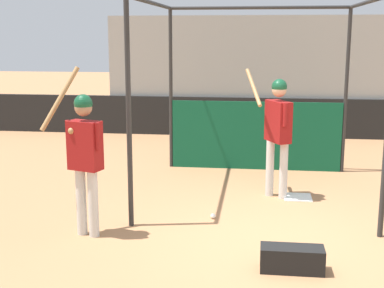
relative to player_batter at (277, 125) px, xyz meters
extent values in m
plane|color=#A8754C|center=(-0.14, -1.92, -1.17)|extent=(60.00, 60.00, 0.00)
cube|color=black|center=(-0.14, 5.23, -0.67)|extent=(24.00, 0.12, 1.00)
cube|color=#9E9E99|center=(-0.14, 7.29, 0.35)|extent=(8.15, 4.00, 3.05)
cube|color=navy|center=(-3.44, 5.69, -0.12)|extent=(0.45, 0.40, 0.10)
cube|color=navy|center=(-3.44, 5.87, 0.11)|extent=(0.45, 0.06, 0.40)
cube|color=navy|center=(-2.89, 5.69, -0.12)|extent=(0.45, 0.40, 0.10)
cube|color=navy|center=(-2.89, 5.87, 0.11)|extent=(0.45, 0.06, 0.40)
cube|color=navy|center=(-2.34, 5.69, -0.12)|extent=(0.45, 0.40, 0.10)
cube|color=navy|center=(-2.34, 5.87, 0.11)|extent=(0.45, 0.06, 0.40)
cube|color=navy|center=(-1.79, 5.69, -0.12)|extent=(0.45, 0.40, 0.10)
cube|color=navy|center=(-1.79, 5.87, 0.11)|extent=(0.45, 0.06, 0.40)
cube|color=navy|center=(-1.24, 5.69, -0.12)|extent=(0.45, 0.40, 0.10)
cube|color=navy|center=(-1.24, 5.87, 0.11)|extent=(0.45, 0.06, 0.40)
cube|color=navy|center=(-0.69, 5.69, -0.12)|extent=(0.45, 0.40, 0.10)
cube|color=navy|center=(-0.69, 5.87, 0.11)|extent=(0.45, 0.06, 0.40)
cube|color=navy|center=(-0.14, 5.69, -0.12)|extent=(0.45, 0.40, 0.10)
cube|color=navy|center=(-0.14, 5.87, 0.11)|extent=(0.45, 0.06, 0.40)
cube|color=navy|center=(0.41, 5.69, -0.12)|extent=(0.45, 0.40, 0.10)
cube|color=navy|center=(0.41, 5.87, 0.11)|extent=(0.45, 0.06, 0.40)
cube|color=navy|center=(0.96, 5.69, -0.12)|extent=(0.45, 0.40, 0.10)
cube|color=navy|center=(0.96, 5.87, 0.11)|extent=(0.45, 0.06, 0.40)
cube|color=navy|center=(1.51, 5.69, -0.12)|extent=(0.45, 0.40, 0.10)
cube|color=navy|center=(1.51, 5.87, 0.11)|extent=(0.45, 0.06, 0.40)
cube|color=navy|center=(2.06, 5.69, -0.12)|extent=(0.45, 0.40, 0.10)
cube|color=navy|center=(2.06, 5.87, 0.11)|extent=(0.45, 0.06, 0.40)
cube|color=navy|center=(2.61, 5.69, -0.12)|extent=(0.45, 0.40, 0.10)
cube|color=navy|center=(2.61, 5.87, 0.11)|extent=(0.45, 0.06, 0.40)
cube|color=navy|center=(-3.44, 6.49, 0.28)|extent=(0.45, 0.40, 0.10)
cube|color=navy|center=(-3.44, 6.67, 0.51)|extent=(0.45, 0.06, 0.40)
cube|color=navy|center=(-2.89, 6.49, 0.28)|extent=(0.45, 0.40, 0.10)
cube|color=navy|center=(-2.89, 6.67, 0.51)|extent=(0.45, 0.06, 0.40)
cube|color=navy|center=(-2.34, 6.49, 0.28)|extent=(0.45, 0.40, 0.10)
cube|color=navy|center=(-2.34, 6.67, 0.51)|extent=(0.45, 0.06, 0.40)
cube|color=navy|center=(-1.79, 6.49, 0.28)|extent=(0.45, 0.40, 0.10)
cube|color=navy|center=(-1.79, 6.67, 0.51)|extent=(0.45, 0.06, 0.40)
cube|color=navy|center=(-1.24, 6.49, 0.28)|extent=(0.45, 0.40, 0.10)
cube|color=navy|center=(-1.24, 6.67, 0.51)|extent=(0.45, 0.06, 0.40)
cube|color=navy|center=(-0.69, 6.49, 0.28)|extent=(0.45, 0.40, 0.10)
cube|color=navy|center=(-0.69, 6.67, 0.51)|extent=(0.45, 0.06, 0.40)
cube|color=navy|center=(-0.14, 6.49, 0.28)|extent=(0.45, 0.40, 0.10)
cube|color=navy|center=(-0.14, 6.67, 0.51)|extent=(0.45, 0.06, 0.40)
cube|color=navy|center=(0.41, 6.49, 0.28)|extent=(0.45, 0.40, 0.10)
cube|color=navy|center=(0.41, 6.67, 0.51)|extent=(0.45, 0.06, 0.40)
cube|color=navy|center=(0.96, 6.49, 0.28)|extent=(0.45, 0.40, 0.10)
cube|color=navy|center=(0.96, 6.67, 0.51)|extent=(0.45, 0.06, 0.40)
cube|color=navy|center=(1.51, 6.49, 0.28)|extent=(0.45, 0.40, 0.10)
cube|color=navy|center=(1.51, 6.67, 0.51)|extent=(0.45, 0.06, 0.40)
cube|color=navy|center=(2.06, 6.49, 0.28)|extent=(0.45, 0.40, 0.10)
cube|color=navy|center=(2.06, 6.67, 0.51)|extent=(0.45, 0.06, 0.40)
cube|color=navy|center=(2.61, 6.49, 0.28)|extent=(0.45, 0.40, 0.10)
cube|color=navy|center=(2.61, 6.67, 0.51)|extent=(0.45, 0.06, 0.40)
cube|color=navy|center=(-3.44, 7.29, 0.68)|extent=(0.45, 0.40, 0.10)
cube|color=navy|center=(-3.44, 7.47, 0.91)|extent=(0.45, 0.06, 0.40)
cube|color=navy|center=(-2.89, 7.29, 0.68)|extent=(0.45, 0.40, 0.10)
cube|color=navy|center=(-2.89, 7.47, 0.91)|extent=(0.45, 0.06, 0.40)
cube|color=navy|center=(-2.34, 7.29, 0.68)|extent=(0.45, 0.40, 0.10)
cube|color=navy|center=(-2.34, 7.47, 0.91)|extent=(0.45, 0.06, 0.40)
cube|color=navy|center=(-1.79, 7.29, 0.68)|extent=(0.45, 0.40, 0.10)
cube|color=navy|center=(-1.79, 7.47, 0.91)|extent=(0.45, 0.06, 0.40)
cube|color=navy|center=(-1.24, 7.29, 0.68)|extent=(0.45, 0.40, 0.10)
cube|color=navy|center=(-1.24, 7.47, 0.91)|extent=(0.45, 0.06, 0.40)
cube|color=navy|center=(-0.69, 7.29, 0.68)|extent=(0.45, 0.40, 0.10)
cube|color=navy|center=(-0.69, 7.47, 0.91)|extent=(0.45, 0.06, 0.40)
cube|color=navy|center=(-0.14, 7.29, 0.68)|extent=(0.45, 0.40, 0.10)
cube|color=navy|center=(-0.14, 7.47, 0.91)|extent=(0.45, 0.06, 0.40)
cube|color=navy|center=(0.41, 7.29, 0.68)|extent=(0.45, 0.40, 0.10)
cube|color=navy|center=(0.41, 7.47, 0.91)|extent=(0.45, 0.06, 0.40)
cube|color=navy|center=(0.96, 7.29, 0.68)|extent=(0.45, 0.40, 0.10)
cube|color=navy|center=(0.96, 7.47, 0.91)|extent=(0.45, 0.06, 0.40)
cube|color=navy|center=(1.51, 7.29, 0.68)|extent=(0.45, 0.40, 0.10)
cube|color=navy|center=(1.51, 7.47, 0.91)|extent=(0.45, 0.06, 0.40)
cube|color=navy|center=(2.06, 7.29, 0.68)|extent=(0.45, 0.40, 0.10)
cube|color=navy|center=(2.06, 7.47, 0.91)|extent=(0.45, 0.06, 0.40)
cube|color=navy|center=(2.61, 7.29, 0.68)|extent=(0.45, 0.40, 0.10)
cube|color=navy|center=(2.61, 7.47, 0.91)|extent=(0.45, 0.06, 0.40)
cube|color=navy|center=(3.16, 7.29, 0.68)|extent=(0.45, 0.40, 0.10)
cube|color=navy|center=(3.16, 7.47, 0.91)|extent=(0.45, 0.06, 0.40)
cube|color=navy|center=(-3.44, 8.09, 1.08)|extent=(0.45, 0.40, 0.10)
cube|color=navy|center=(-3.44, 8.27, 1.31)|extent=(0.45, 0.06, 0.40)
cube|color=navy|center=(-2.89, 8.09, 1.08)|extent=(0.45, 0.40, 0.10)
cube|color=navy|center=(-2.89, 8.27, 1.31)|extent=(0.45, 0.06, 0.40)
cube|color=navy|center=(-2.34, 8.09, 1.08)|extent=(0.45, 0.40, 0.10)
cube|color=navy|center=(-2.34, 8.27, 1.31)|extent=(0.45, 0.06, 0.40)
cube|color=navy|center=(-1.79, 8.09, 1.08)|extent=(0.45, 0.40, 0.10)
cube|color=navy|center=(-1.79, 8.27, 1.31)|extent=(0.45, 0.06, 0.40)
cube|color=navy|center=(-1.24, 8.09, 1.08)|extent=(0.45, 0.40, 0.10)
cube|color=navy|center=(-1.24, 8.27, 1.31)|extent=(0.45, 0.06, 0.40)
cube|color=navy|center=(-0.69, 8.09, 1.08)|extent=(0.45, 0.40, 0.10)
cube|color=navy|center=(-0.69, 8.27, 1.31)|extent=(0.45, 0.06, 0.40)
cube|color=navy|center=(-0.14, 8.09, 1.08)|extent=(0.45, 0.40, 0.10)
cube|color=navy|center=(-0.14, 8.27, 1.31)|extent=(0.45, 0.06, 0.40)
cube|color=navy|center=(0.41, 8.09, 1.08)|extent=(0.45, 0.40, 0.10)
cube|color=navy|center=(0.41, 8.27, 1.31)|extent=(0.45, 0.06, 0.40)
cube|color=navy|center=(0.96, 8.09, 1.08)|extent=(0.45, 0.40, 0.10)
cube|color=navy|center=(0.96, 8.27, 1.31)|extent=(0.45, 0.06, 0.40)
cube|color=navy|center=(1.51, 8.09, 1.08)|extent=(0.45, 0.40, 0.10)
cube|color=navy|center=(1.51, 8.27, 1.31)|extent=(0.45, 0.06, 0.40)
cube|color=navy|center=(2.06, 8.09, 1.08)|extent=(0.45, 0.40, 0.10)
cube|color=navy|center=(2.06, 8.27, 1.31)|extent=(0.45, 0.06, 0.40)
cube|color=navy|center=(2.61, 8.09, 1.08)|extent=(0.45, 0.40, 0.10)
cube|color=navy|center=(2.61, 8.27, 1.31)|extent=(0.45, 0.06, 0.40)
cube|color=navy|center=(3.16, 8.09, 1.08)|extent=(0.45, 0.40, 0.10)
cube|color=navy|center=(3.16, 8.27, 1.31)|extent=(0.45, 0.06, 0.40)
cube|color=navy|center=(-3.44, 8.89, 1.48)|extent=(0.45, 0.40, 0.10)
cube|color=navy|center=(-3.44, 9.07, 1.71)|extent=(0.45, 0.06, 0.40)
cube|color=navy|center=(-2.89, 8.89, 1.48)|extent=(0.45, 0.40, 0.10)
cube|color=navy|center=(-2.89, 9.07, 1.71)|extent=(0.45, 0.06, 0.40)
cube|color=navy|center=(-2.34, 8.89, 1.48)|extent=(0.45, 0.40, 0.10)
cube|color=navy|center=(-2.34, 9.07, 1.71)|extent=(0.45, 0.06, 0.40)
cube|color=navy|center=(-1.79, 8.89, 1.48)|extent=(0.45, 0.40, 0.10)
cube|color=navy|center=(-1.79, 9.07, 1.71)|extent=(0.45, 0.06, 0.40)
cube|color=navy|center=(-1.24, 8.89, 1.48)|extent=(0.45, 0.40, 0.10)
cube|color=navy|center=(-1.24, 9.07, 1.71)|extent=(0.45, 0.06, 0.40)
cube|color=navy|center=(-0.69, 8.89, 1.48)|extent=(0.45, 0.40, 0.10)
cube|color=navy|center=(-0.69, 9.07, 1.71)|extent=(0.45, 0.06, 0.40)
cube|color=navy|center=(-0.14, 8.89, 1.48)|extent=(0.45, 0.40, 0.10)
cube|color=navy|center=(-0.14, 9.07, 1.71)|extent=(0.45, 0.06, 0.40)
cube|color=navy|center=(0.41, 8.89, 1.48)|extent=(0.45, 0.40, 0.10)
cube|color=navy|center=(0.41, 9.07, 1.71)|extent=(0.45, 0.06, 0.40)
cube|color=navy|center=(0.96, 8.89, 1.48)|extent=(0.45, 0.40, 0.10)
cube|color=navy|center=(0.96, 9.07, 1.71)|extent=(0.45, 0.06, 0.40)
cube|color=navy|center=(1.51, 8.89, 1.48)|extent=(0.45, 0.40, 0.10)
cube|color=navy|center=(1.51, 9.07, 1.71)|extent=(0.45, 0.06, 0.40)
cube|color=navy|center=(2.06, 8.89, 1.48)|extent=(0.45, 0.40, 0.10)
cube|color=navy|center=(2.06, 9.07, 1.71)|extent=(0.45, 0.06, 0.40)
cube|color=navy|center=(2.61, 8.89, 1.48)|extent=(0.45, 0.40, 0.10)
cube|color=navy|center=(2.61, 9.07, 1.71)|extent=(0.45, 0.06, 0.40)
cube|color=navy|center=(3.16, 8.89, 1.48)|extent=(0.45, 0.40, 0.10)
cube|color=navy|center=(3.16, 9.07, 1.71)|extent=(0.45, 0.06, 0.40)
cylinder|color=#282828|center=(-2.00, -1.59, 0.36)|extent=(0.07, 0.07, 3.06)
cylinder|color=#282828|center=(-2.00, 1.80, 0.36)|extent=(0.07, 0.07, 3.06)
cylinder|color=#282828|center=(1.31, 1.80, 0.36)|extent=(0.07, 0.07, 3.06)
cylinder|color=#282828|center=(-2.00, 0.11, 1.89)|extent=(0.06, 3.39, 0.06)
cylinder|color=#282828|center=(1.31, 0.11, 1.89)|extent=(0.06, 3.39, 0.06)
cylinder|color=#282828|center=(-0.35, 1.80, 1.89)|extent=(3.31, 0.06, 0.06)
cube|color=#0F5133|center=(-0.35, 1.78, -0.51)|extent=(3.24, 0.03, 1.33)
cube|color=white|center=(0.36, 0.00, -1.17)|extent=(0.44, 0.44, 0.02)
cylinder|color=silver|center=(0.12, -0.07, -0.72)|extent=(0.18, 0.18, 0.91)
cylinder|color=silver|center=(-0.10, 0.07, -0.72)|extent=(0.18, 0.18, 0.91)
cube|color=maroon|center=(0.01, 0.00, 0.06)|extent=(0.43, 0.54, 0.65)
sphere|color=tan|center=(0.01, 0.00, 0.56)|extent=(0.23, 0.23, 0.23)
sphere|color=#144C2D|center=(0.01, 0.00, 0.61)|extent=(0.24, 0.24, 0.24)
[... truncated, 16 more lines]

